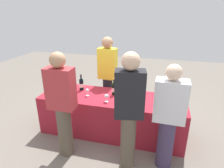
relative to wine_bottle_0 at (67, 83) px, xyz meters
The scene contains 14 objects.
ground_plane 1.29m from the wine_bottle_0, 10.02° to the right, with size 12.00×12.00×0.00m, color slate.
tasting_table 1.09m from the wine_bottle_0, 10.02° to the right, with size 2.61×0.82×0.73m, color maroon.
wine_bottle_0 is the anchor object (origin of this frame).
wine_bottle_1 0.31m from the wine_bottle_0, ahead, with size 0.08×0.08×0.32m.
wine_bottle_2 0.97m from the wine_bottle_0, ahead, with size 0.08×0.08×0.31m.
wine_bottle_3 1.33m from the wine_bottle_0, ahead, with size 0.08×0.08×0.32m.
wine_glass_0 0.27m from the wine_bottle_0, 64.79° to the right, with size 0.06×0.06×0.14m.
wine_glass_1 0.57m from the wine_bottle_0, 24.85° to the right, with size 0.06×0.06×0.14m.
wine_glass_2 1.00m from the wine_bottle_0, 22.48° to the right, with size 0.08×0.08×0.14m.
ice_bucket 0.20m from the wine_bottle_0, 82.33° to the right, with size 0.19×0.19×0.21m, color silver.
server_pouring 0.84m from the wine_bottle_0, 33.39° to the left, with size 0.39×0.23×1.71m.
guest_0 1.02m from the wine_bottle_0, 67.06° to the right, with size 0.41×0.23×1.69m.
guest_1 1.72m from the wine_bottle_0, 34.54° to the right, with size 0.42×0.28×1.75m.
guest_2 2.10m from the wine_bottle_0, 22.55° to the right, with size 0.43×0.24×1.59m.
Camera 1 is at (0.81, -3.06, 2.24)m, focal length 30.97 mm.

